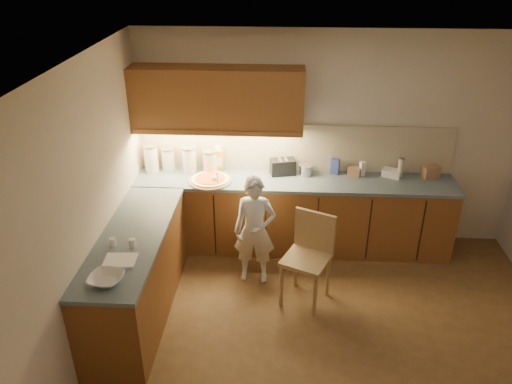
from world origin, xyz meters
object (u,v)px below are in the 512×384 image
Objects in this scene: child at (255,230)px; wooden_chair at (309,252)px; pizza_on_board at (210,180)px; toaster at (283,167)px; oil_jug at (219,160)px.

child reaches higher than wooden_chair.
pizza_on_board is at bearing 167.21° from wooden_chair.
pizza_on_board is 0.51× the size of wooden_chair.
toaster reaches higher than wooden_chair.
wooden_chair is at bearing -47.45° from oil_jug.
oil_jug is 0.78m from toaster.
oil_jug is (-1.07, 1.17, 0.50)m from wooden_chair.
wooden_chair is 3.01× the size of oil_jug.
pizza_on_board is 1.56× the size of toaster.
wooden_chair is (0.58, -0.29, -0.06)m from child.
child is at bearing -46.09° from pizza_on_board.
oil_jug reaches higher than wooden_chair.
child is 3.85× the size of oil_jug.
pizza_on_board reaches higher than toaster.
oil_jug is at bearing 78.00° from pizza_on_board.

